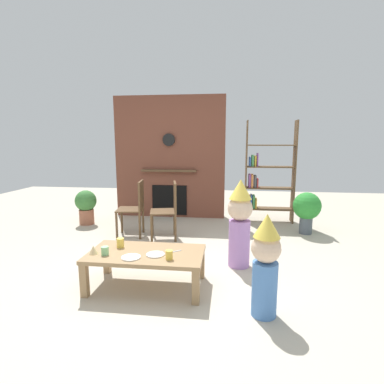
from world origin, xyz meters
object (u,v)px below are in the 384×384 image
object	(u,v)px
coffee_table	(146,257)
paper_cup_near_left	(105,251)
child_with_cone_hat	(265,263)
potted_plant_tall	(307,208)
dining_chair_left	(136,205)
paper_plate_rear	(131,257)
birthday_cake_slice	(93,250)
child_in_pink	(240,221)
potted_plant_short	(86,205)
dining_chair_middle	(169,207)
paper_cup_center	(120,243)
paper_cup_near_right	(169,255)
bookshelf	(265,177)
paper_plate_front	(155,254)

from	to	relation	value
coffee_table	paper_cup_near_left	xyz separation A→B (m)	(-0.39, -0.12, 0.10)
child_with_cone_hat	potted_plant_tall	distance (m)	2.70
dining_chair_left	coffee_table	bearing A→B (deg)	103.11
coffee_table	paper_plate_rear	bearing A→B (deg)	-121.80
dining_chair_left	paper_plate_rear	bearing A→B (deg)	98.36
paper_cup_near_left	potted_plant_tall	xyz separation A→B (m)	(2.52, 2.26, 0.01)
coffee_table	birthday_cake_slice	bearing A→B (deg)	-167.91
paper_plate_rear	potted_plant_tall	xyz separation A→B (m)	(2.23, 2.31, 0.04)
child_in_pink	potted_plant_short	size ratio (longest dim) A/B	1.70
dining_chair_left	dining_chair_middle	world-z (taller)	same
birthday_cake_slice	paper_cup_near_left	bearing A→B (deg)	-4.11
paper_cup_center	child_with_cone_hat	xyz separation A→B (m)	(1.49, -0.49, 0.05)
paper_cup_near_right	paper_cup_center	distance (m)	0.65
child_with_cone_hat	potted_plant_short	world-z (taller)	child_with_cone_hat
paper_plate_rear	potted_plant_tall	size ratio (longest dim) A/B	0.28
dining_chair_left	potted_plant_tall	distance (m)	2.81
child_with_cone_hat	potted_plant_short	xyz separation A→B (m)	(-2.94, 2.63, -0.12)
paper_cup_near_left	paper_cup_center	world-z (taller)	paper_cup_center
paper_cup_center	dining_chair_middle	distance (m)	1.51
dining_chair_left	dining_chair_middle	size ratio (longest dim) A/B	1.00
paper_plate_rear	child_in_pink	size ratio (longest dim) A/B	0.18
coffee_table	child_with_cone_hat	world-z (taller)	child_with_cone_hat
child_with_cone_hat	dining_chair_left	world-z (taller)	child_with_cone_hat
dining_chair_middle	birthday_cake_slice	bearing A→B (deg)	62.70
paper_cup_near_left	paper_cup_center	bearing A→B (deg)	71.52
paper_cup_near_right	child_in_pink	xyz separation A→B (m)	(0.71, 0.82, 0.14)
bookshelf	paper_cup_near_left	size ratio (longest dim) A/B	22.16
paper_cup_center	birthday_cake_slice	size ratio (longest dim) A/B	1.01
dining_chair_middle	potted_plant_short	xyz separation A→B (m)	(-1.69, 0.64, -0.15)
potted_plant_tall	bookshelf	bearing A→B (deg)	131.18
dining_chair_middle	paper_plate_rear	bearing A→B (deg)	76.38
coffee_table	dining_chair_middle	xyz separation A→B (m)	(-0.08, 1.60, 0.18)
coffee_table	birthday_cake_slice	size ratio (longest dim) A/B	11.96
coffee_table	child_with_cone_hat	xyz separation A→B (m)	(1.17, -0.38, 0.16)
coffee_table	paper_cup_center	distance (m)	0.35
paper_cup_near_right	dining_chair_left	size ratio (longest dim) A/B	0.10
paper_cup_center	potted_plant_short	xyz separation A→B (m)	(-1.45, 2.13, -0.07)
birthday_cake_slice	dining_chair_middle	bearing A→B (deg)	75.38
bookshelf	potted_plant_short	bearing A→B (deg)	-169.57
dining_chair_middle	coffee_table	bearing A→B (deg)	80.04
paper_plate_front	potted_plant_tall	world-z (taller)	potted_plant_tall
paper_cup_near_right	potted_plant_short	bearing A→B (deg)	130.50
birthday_cake_slice	child_with_cone_hat	bearing A→B (deg)	-9.14
paper_plate_rear	dining_chair_middle	size ratio (longest dim) A/B	0.21
paper_plate_front	dining_chair_left	size ratio (longest dim) A/B	0.21
coffee_table	potted_plant_tall	bearing A→B (deg)	45.09
bookshelf	dining_chair_left	bearing A→B (deg)	-151.31
potted_plant_tall	paper_plate_rear	bearing A→B (deg)	-134.10
paper_cup_near_right	birthday_cake_slice	size ratio (longest dim) A/B	0.90
potted_plant_tall	child_with_cone_hat	bearing A→B (deg)	-110.83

